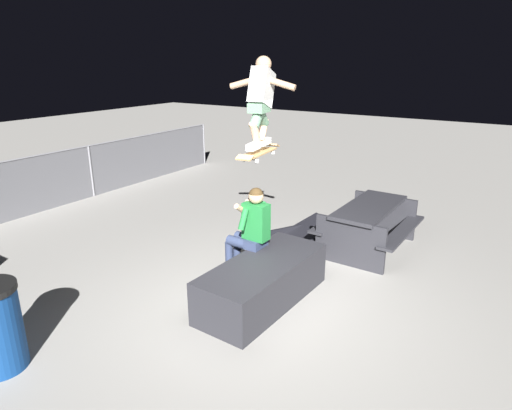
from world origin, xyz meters
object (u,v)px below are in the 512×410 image
object	(u,v)px
skateboard	(259,153)
skater_airborne	(261,98)
kicker_ramp	(301,241)
picnic_table_back	(369,220)
person_sitting_on_ledge	(249,229)
ledge_box_main	(263,282)

from	to	relation	value
skateboard	skater_airborne	distance (m)	0.69
skateboard	kicker_ramp	distance (m)	2.26
skateboard	picnic_table_back	xyz separation A→B (m)	(1.89, -0.92, -1.33)
kicker_ramp	picnic_table_back	xyz separation A→B (m)	(0.46, -0.98, 0.43)
skateboard	kicker_ramp	bearing A→B (deg)	2.28
person_sitting_on_ledge	picnic_table_back	world-z (taller)	person_sitting_on_ledge
person_sitting_on_ledge	kicker_ramp	xyz separation A→B (m)	(1.54, -0.02, -0.72)
ledge_box_main	skateboard	bearing A→B (deg)	37.79
skateboard	picnic_table_back	bearing A→B (deg)	-26.04
kicker_ramp	picnic_table_back	world-z (taller)	picnic_table_back
ledge_box_main	person_sitting_on_ledge	bearing A→B (deg)	51.65
skateboard	skater_airborne	bearing A→B (deg)	9.74
skater_airborne	kicker_ramp	bearing A→B (deg)	1.97
skateboard	kicker_ramp	world-z (taller)	skateboard
picnic_table_back	skateboard	bearing A→B (deg)	153.96
kicker_ramp	skateboard	bearing A→B (deg)	-177.72
kicker_ramp	skater_airborne	bearing A→B (deg)	-178.03
person_sitting_on_ledge	skater_airborne	size ratio (longest dim) A/B	1.24
skateboard	skater_airborne	xyz separation A→B (m)	(0.06, 0.01, 0.69)
skater_airborne	picnic_table_back	world-z (taller)	skater_airborne
person_sitting_on_ledge	ledge_box_main	bearing A→B (deg)	-128.35
skater_airborne	picnic_table_back	size ratio (longest dim) A/B	0.65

